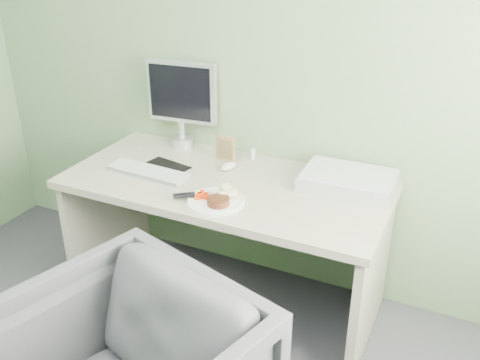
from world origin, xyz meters
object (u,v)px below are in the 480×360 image
at_px(plate, 216,201).
at_px(monitor, 182,99).
at_px(desk, 226,213).
at_px(scanner, 348,181).

xyz_separation_m(plate, monitor, (-0.48, 0.53, 0.26)).
height_order(desk, plate, plate).
distance_m(desk, scanner, 0.63).
relative_size(scanner, monitor, 0.91).
distance_m(plate, scanner, 0.65).
relative_size(desk, plate, 6.07).
bearing_deg(scanner, monitor, 171.70).
bearing_deg(desk, monitor, 143.35).
height_order(plate, monitor, monitor).
height_order(desk, scanner, scanner).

